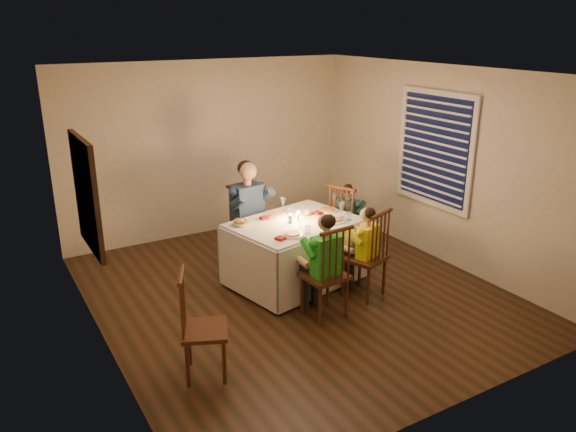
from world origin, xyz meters
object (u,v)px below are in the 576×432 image
chair_near_left (324,315)px  child_yellow (363,295)px  adult (250,262)px  dining_table (295,239)px  child_green (324,315)px  chair_end (347,259)px  serving_bowl (241,224)px  chair_extra (207,373)px  child_teal (347,259)px  chair_adult (250,262)px  chair_near_right (363,295)px

chair_near_left → child_yellow: (0.68, 0.17, 0.00)m
adult → dining_table: bearing=-83.9°
child_green → adult: bearing=-91.4°
chair_end → serving_bowl: (-1.61, -0.03, 0.83)m
chair_extra → child_teal: (2.70, 1.51, 0.00)m
chair_adult → child_green: child_green is taller
chair_adult → child_teal: bearing=-34.7°
child_teal → chair_near_right: bearing=132.7°
chair_adult → chair_near_right: (0.74, -1.54, 0.00)m
child_green → child_yellow: (0.68, 0.17, 0.00)m
dining_table → chair_end: size_ratio=1.58×
child_teal → serving_bowl: bearing=69.4°
chair_near_left → child_teal: size_ratio=1.01×
chair_near_right → chair_extra: 2.30m
chair_near_left → serving_bowl: serving_bowl is taller
serving_bowl → chair_near_left: bearing=-67.3°
chair_adult → child_yellow: size_ratio=0.99×
child_yellow → chair_adult: bearing=-84.8°
serving_bowl → adult: bearing=55.6°
chair_adult → child_green: (0.06, -1.71, 0.00)m
dining_table → chair_extra: bearing=-155.2°
chair_extra → chair_near_left: bearing=-53.1°
chair_near_left → adult: adult is taller
chair_near_right → dining_table: bearing=-75.3°
dining_table → chair_near_right: dining_table is taller
chair_extra → adult: adult is taller
serving_bowl → child_teal: bearing=0.9°
chair_near_left → chair_extra: chair_near_left is taller
child_teal → adult: bearing=43.0°
child_green → child_teal: 1.62m
dining_table → child_teal: bearing=1.6°
chair_end → adult: size_ratio=0.77×
chair_adult → adult: bearing=0.0°
adult → serving_bowl: bearing=-133.6°
chair_adult → chair_extra: bearing=-135.1°
dining_table → chair_near_right: size_ratio=1.58×
chair_adult → child_yellow: (0.74, -1.54, 0.00)m
chair_adult → chair_end: size_ratio=1.00×
chair_end → serving_bowl: 1.81m
serving_bowl → chair_end: bearing=0.9°
chair_near_left → adult: bearing=-91.4°
chair_adult → chair_near_right: bearing=-73.7°
chair_adult → serving_bowl: bearing=-133.6°
chair_adult → serving_bowl: serving_bowl is taller
adult → child_teal: adult is taller
chair_near_left → chair_near_right: size_ratio=1.00×
chair_end → child_green: 1.62m
child_teal → chair_adult: bearing=43.0°
dining_table → serving_bowl: (-0.63, 0.21, 0.25)m
chair_adult → child_yellow: child_yellow is taller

